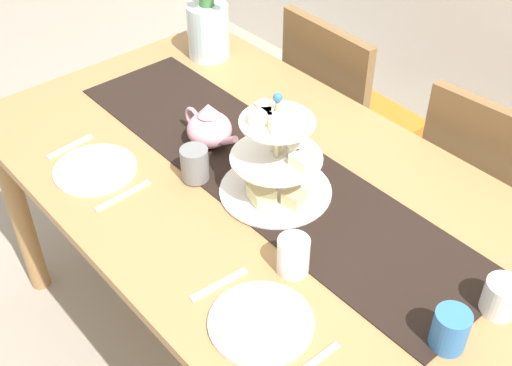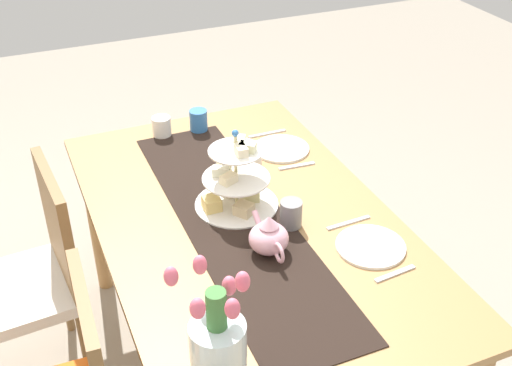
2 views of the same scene
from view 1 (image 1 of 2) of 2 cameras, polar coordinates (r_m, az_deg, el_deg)
name	(u,v)px [view 1 (image 1 of 2)]	position (r m, az deg, el deg)	size (l,w,h in m)	color
ground_plane	(253,347)	(2.36, -0.23, -14.18)	(8.00, 8.00, 0.00)	gray
dining_table	(253,204)	(1.86, -0.28, -1.83)	(1.66, 0.99, 0.78)	#A37747
chair_left	(343,115)	(2.55, 7.60, 5.90)	(0.44, 0.44, 0.91)	brown
chair_right	(489,199)	(2.26, 19.73, -1.37)	(0.45, 0.45, 0.91)	brown
table_runner	(263,169)	(1.81, 0.66, 1.21)	(1.39, 0.35, 0.00)	black
tiered_cake_stand	(278,165)	(1.68, 1.91, 1.61)	(0.30, 0.30, 0.30)	beige
teapot	(209,128)	(1.88, -4.13, 4.84)	(0.24, 0.13, 0.14)	#E5A8BC
tulip_vase	(208,23)	(2.31, -4.22, 13.77)	(0.22, 0.17, 0.36)	silver
cream_jug	(501,297)	(1.52, 20.66, -9.32)	(0.08, 0.08, 0.09)	white
dinner_plate_left	(95,170)	(1.86, -13.89, 1.15)	(0.23, 0.23, 0.01)	white
fork_left	(70,147)	(1.97, -15.97, 3.08)	(0.02, 0.15, 0.01)	silver
knife_left	(123,196)	(1.76, -11.55, -1.11)	(0.01, 0.17, 0.01)	silver
dinner_plate_right	(261,323)	(1.43, 0.44, -12.12)	(0.23, 0.23, 0.01)	white
fork_right	(219,285)	(1.50, -3.24, -8.87)	(0.02, 0.15, 0.01)	silver
mug_grey	(195,164)	(1.76, -5.39, 1.68)	(0.08, 0.08, 0.10)	slate
mug_white_text	(293,256)	(1.50, 3.28, -6.35)	(0.08, 0.08, 0.10)	white
mug_orange	(450,330)	(1.42, 16.62, -12.20)	(0.08, 0.08, 0.10)	#3370B7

